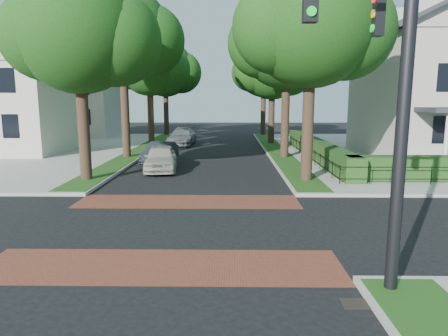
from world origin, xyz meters
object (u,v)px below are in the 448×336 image
(traffic_signal, at_px, (392,69))
(parked_car_middle, at_px, (160,153))
(parked_car_front, at_px, (161,158))
(parked_car_rear, at_px, (182,136))

(traffic_signal, height_order, parked_car_middle, traffic_signal)
(parked_car_front, bearing_deg, parked_car_rear, 85.14)
(parked_car_front, relative_size, parked_car_middle, 1.07)
(parked_car_front, distance_m, parked_car_middle, 3.01)
(traffic_signal, xyz_separation_m, parked_car_rear, (-7.52, 28.30, -3.95))
(traffic_signal, bearing_deg, parked_car_middle, 113.69)
(traffic_signal, bearing_deg, parked_car_front, 116.09)
(traffic_signal, bearing_deg, parked_car_rear, 104.89)
(traffic_signal, xyz_separation_m, parked_car_middle, (-7.74, 17.63, -4.02))
(parked_car_rear, bearing_deg, parked_car_middle, -87.94)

